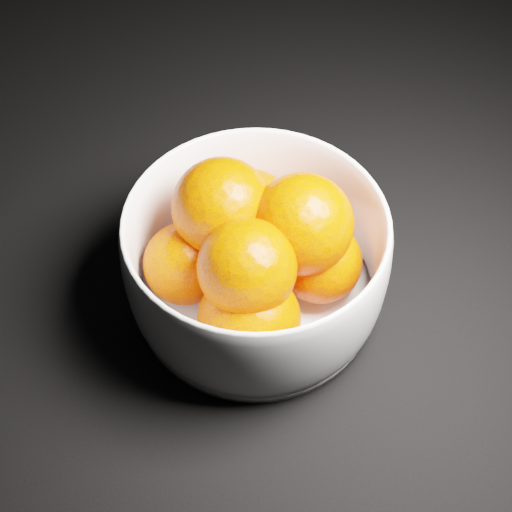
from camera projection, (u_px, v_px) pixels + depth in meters
name	position (u px, v px, depth m)	size (l,w,h in m)	color
ground	(71.00, 158.00, 0.78)	(3.00, 3.00, 0.00)	black
bowl	(256.00, 260.00, 0.62)	(0.23, 0.23, 0.11)	silver
orange_pile	(255.00, 250.00, 0.61)	(0.19, 0.19, 0.13)	#EF3F00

